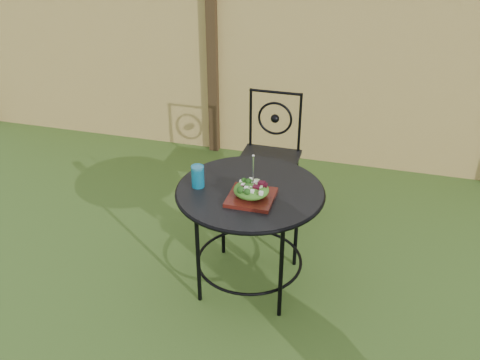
{
  "coord_description": "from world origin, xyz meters",
  "views": [
    {
      "loc": [
        0.23,
        -2.45,
        2.39
      ],
      "look_at": [
        -0.54,
        0.33,
        0.75
      ],
      "focal_mm": 40.0,
      "sensor_mm": 36.0,
      "label": 1
    }
  ],
  "objects": [
    {
      "name": "ground",
      "position": [
        0.0,
        0.0,
        0.0
      ],
      "size": [
        60.0,
        60.0,
        0.0
      ],
      "primitive_type": "plane",
      "color": "#2D4B18",
      "rests_on": "ground"
    },
    {
      "name": "fork",
      "position": [
        -0.41,
        0.17,
        0.92
      ],
      "size": [
        0.01,
        0.01,
        0.18
      ],
      "primitive_type": "cylinder",
      "color": "silver",
      "rests_on": "salad"
    },
    {
      "name": "salad_plate",
      "position": [
        -0.42,
        0.17,
        0.74
      ],
      "size": [
        0.27,
        0.27,
        0.02
      ],
      "primitive_type": "cube",
      "color": "#3C080E",
      "rests_on": "patio_table"
    },
    {
      "name": "patio_table",
      "position": [
        -0.46,
        0.28,
        0.59
      ],
      "size": [
        0.92,
        0.92,
        0.72
      ],
      "color": "black",
      "rests_on": "ground"
    },
    {
      "name": "patio_chair",
      "position": [
        -0.54,
        1.25,
        0.5
      ],
      "size": [
        0.46,
        0.46,
        0.95
      ],
      "color": "black",
      "rests_on": "ground"
    },
    {
      "name": "drinking_glass",
      "position": [
        -0.78,
        0.23,
        0.79
      ],
      "size": [
        0.08,
        0.08,
        0.14
      ],
      "primitive_type": "cylinder",
      "color": "#0C6C93",
      "rests_on": "patio_table"
    },
    {
      "name": "salad",
      "position": [
        -0.42,
        0.17,
        0.79
      ],
      "size": [
        0.21,
        0.21,
        0.08
      ],
      "primitive_type": "ellipsoid",
      "color": "#235614",
      "rests_on": "salad_plate"
    },
    {
      "name": "fence",
      "position": [
        -0.0,
        2.19,
        0.95
      ],
      "size": [
        8.0,
        0.12,
        1.9
      ],
      "color": "#E1C46F",
      "rests_on": "ground"
    }
  ]
}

